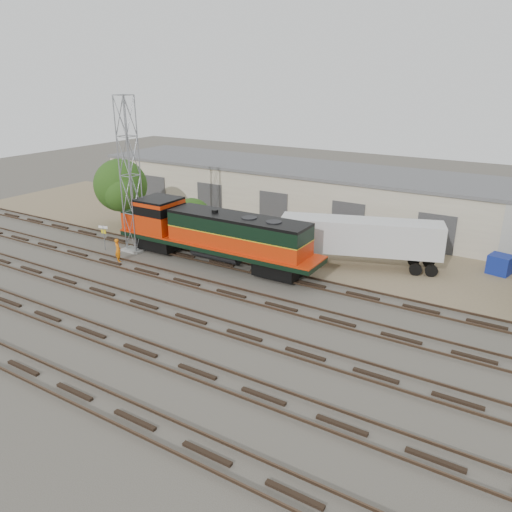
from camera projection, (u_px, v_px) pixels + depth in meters
The scene contains 12 objects.
ground at pixel (219, 302), 33.80m from camera, with size 140.00×140.00×0.00m, color #47423A.
dirt_strip at pixel (314, 242), 45.80m from camera, with size 80.00×16.00×0.02m, color #726047.
tracks at pixel (191, 319), 31.38m from camera, with size 80.00×20.40×0.28m.
warehouse at pixel (349, 197), 51.25m from camera, with size 58.40×10.40×5.30m.
locomotive at pixel (212, 233), 40.12m from camera, with size 18.30×3.21×4.40m.
signal_tower at pixel (130, 178), 41.70m from camera, with size 1.92×1.92×13.00m.
sign_post at pixel (104, 233), 43.38m from camera, with size 0.89×0.25×2.22m.
worker at pixel (118, 250), 40.85m from camera, with size 0.71×0.47×1.96m, color orange.
semi_trailer at pixel (364, 238), 39.29m from camera, with size 12.66×6.42×3.85m.
dumpster_blue at pixel (500, 264), 38.42m from camera, with size 1.60×1.50×1.50m, color navy.
tree_west at pixel (121, 187), 49.03m from camera, with size 5.46×5.20×6.80m.
tree_mid at pixel (192, 220), 46.77m from camera, with size 4.11×3.92×3.92m.
Camera 1 is at (18.21, -24.79, 14.59)m, focal length 35.00 mm.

